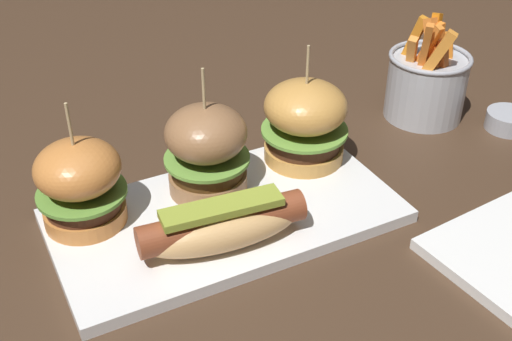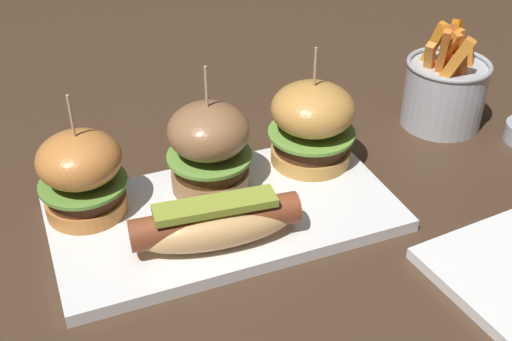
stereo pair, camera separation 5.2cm
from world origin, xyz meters
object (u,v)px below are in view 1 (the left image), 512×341
slider_left (80,183)px  fries_bucket (426,83)px  hot_dog (223,226)px  slider_center (210,148)px  platter_main (226,216)px  slider_right (305,121)px  sauce_ramekin (508,120)px

slider_left → fries_bucket: 0.47m
hot_dog → slider_center: slider_center is taller
platter_main → hot_dog: 0.06m
slider_left → fries_bucket: slider_left is taller
platter_main → slider_center: slider_center is taller
hot_dog → fries_bucket: size_ratio=1.18×
platter_main → slider_right: size_ratio=2.54×
slider_center → sauce_ramekin: (0.41, -0.04, -0.05)m
platter_main → slider_right: 0.15m
hot_dog → slider_left: (-0.11, 0.10, 0.02)m
hot_dog → slider_center: (0.03, 0.09, 0.03)m
platter_main → hot_dog: (-0.03, -0.05, 0.03)m
slider_left → sauce_ramekin: 0.55m
platter_main → slider_left: slider_left is taller
slider_left → sauce_ramekin: (0.55, -0.04, -0.05)m
sauce_ramekin → slider_left: bearing=175.6°
hot_dog → sauce_ramekin: hot_dog is taller
platter_main → sauce_ramekin: (0.41, 0.01, 0.01)m
hot_dog → slider_left: size_ratio=1.23×
slider_center → fries_bucket: (0.33, 0.04, -0.02)m
fries_bucket → sauce_ramekin: bearing=-45.8°
platter_main → slider_right: bearing=22.5°
hot_dog → slider_right: slider_right is taller
slider_right → fries_bucket: size_ratio=0.99×
platter_main → slider_left: bearing=159.2°
fries_bucket → platter_main: bearing=-165.3°
slider_right → sauce_ramekin: slider_right is taller
slider_right → platter_main: bearing=-157.5°
slider_left → fries_bucket: (0.47, 0.04, -0.01)m
slider_right → sauce_ramekin: 0.30m
fries_bucket → slider_center: bearing=-172.5°
slider_right → slider_left: bearing=-179.8°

